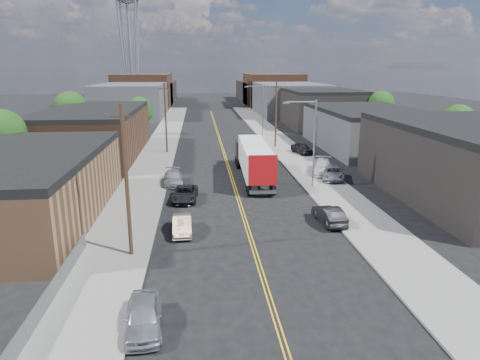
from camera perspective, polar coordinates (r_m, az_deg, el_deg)
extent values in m
plane|color=black|center=(77.65, -2.86, 5.86)|extent=(260.00, 260.00, 0.00)
cube|color=gold|center=(62.90, -2.19, 3.75)|extent=(0.32, 120.00, 0.01)
cube|color=slate|center=(63.06, -10.86, 3.58)|extent=(5.00, 140.00, 0.15)
cube|color=slate|center=(64.13, 6.33, 3.95)|extent=(5.00, 140.00, 0.15)
cube|color=brown|center=(38.71, -27.21, -1.21)|extent=(12.00, 22.00, 5.00)
cube|color=black|center=(38.11, -27.71, 2.84)|extent=(12.00, 22.00, 0.60)
cube|color=#492C1D|center=(62.97, -18.83, 5.74)|extent=(12.00, 26.00, 6.00)
cube|color=black|center=(62.58, -19.08, 8.72)|extent=(12.00, 26.00, 0.60)
cube|color=black|center=(45.55, 28.78, 1.78)|extent=(14.00, 22.00, 6.50)
cube|color=black|center=(44.99, 29.34, 6.18)|extent=(14.00, 22.00, 0.60)
cube|color=navy|center=(42.03, 21.14, 2.16)|extent=(0.30, 20.00, 0.80)
cube|color=#39393C|center=(68.29, 16.61, 6.36)|extent=(14.00, 24.00, 5.50)
cube|color=black|center=(67.94, 16.80, 8.90)|extent=(14.00, 24.00, 0.60)
cube|color=black|center=(92.64, 10.64, 9.27)|extent=(14.00, 22.00, 7.00)
cube|color=black|center=(92.37, 10.75, 11.62)|extent=(14.00, 22.00, 0.60)
cube|color=#39393C|center=(113.11, -14.13, 10.31)|extent=(16.00, 30.00, 8.00)
cube|color=#39393C|center=(114.37, 6.46, 10.70)|extent=(16.00, 30.00, 8.00)
cube|color=#492C1D|center=(137.78, -12.66, 11.55)|extent=(16.00, 26.00, 10.00)
cube|color=#492C1D|center=(138.82, 4.32, 11.88)|extent=(16.00, 26.00, 10.00)
cube|color=black|center=(157.71, -11.77, 11.43)|extent=(16.00, 40.00, 7.00)
cube|color=black|center=(158.62, 3.06, 11.73)|extent=(16.00, 40.00, 7.00)
cylinder|color=gray|center=(127.98, -14.38, 15.71)|extent=(0.80, 0.80, 30.00)
cylinder|color=gray|center=(126.51, -15.32, 15.66)|extent=(1.94, 1.94, 29.98)
cylinder|color=gray|center=(126.00, -13.68, 15.77)|extent=(1.94, 1.94, 29.98)
cylinder|color=gray|center=(129.99, -15.06, 15.64)|extent=(1.94, 1.94, 29.98)
cylinder|color=gray|center=(129.49, -13.47, 15.75)|extent=(1.94, 1.94, 29.98)
cylinder|color=gray|center=(43.87, 9.87, 4.64)|extent=(0.18, 0.18, 9.00)
cylinder|color=gray|center=(42.95, 8.17, 10.28)|extent=(3.00, 0.12, 0.12)
cube|color=gray|center=(42.63, 6.17, 10.18)|extent=(0.60, 0.25, 0.18)
cylinder|color=gray|center=(77.86, 3.06, 9.22)|extent=(0.18, 0.18, 9.00)
cylinder|color=gray|center=(77.35, 1.98, 12.39)|extent=(3.00, 0.12, 0.12)
cube|color=gray|center=(77.17, 0.85, 12.32)|extent=(0.60, 0.25, 0.18)
cylinder|color=black|center=(27.94, -14.87, -0.41)|extent=(0.26, 0.26, 10.00)
cube|color=black|center=(27.17, -15.46, 8.16)|extent=(1.60, 0.12, 0.12)
cylinder|color=black|center=(62.20, -9.88, 8.07)|extent=(0.26, 0.26, 10.00)
cube|color=black|center=(61.86, -10.05, 11.94)|extent=(1.60, 0.12, 0.12)
cylinder|color=black|center=(66.07, 4.80, 8.62)|extent=(0.26, 0.26, 10.00)
cube|color=black|center=(65.75, 4.88, 12.26)|extent=(1.60, 0.12, 0.12)
cube|color=slate|center=(24.50, -24.49, -14.65)|extent=(0.02, 16.00, 1.20)
cube|color=slate|center=(24.22, -24.65, -13.41)|extent=(0.05, 16.00, 0.05)
cylinder|color=black|center=(51.86, -28.63, 1.91)|extent=(0.36, 0.36, 4.25)
sphere|color=#14330D|center=(51.32, -29.10, 5.61)|extent=(4.76, 4.76, 4.76)
sphere|color=#14330D|center=(51.47, -28.24, 4.78)|extent=(3.74, 3.74, 3.74)
cylinder|color=black|center=(75.12, -21.41, 6.29)|extent=(0.36, 0.36, 4.50)
sphere|color=#14330D|center=(74.73, -21.67, 9.02)|extent=(5.04, 5.04, 5.04)
sphere|color=#14330D|center=(74.94, -21.10, 8.39)|extent=(3.96, 3.96, 3.96)
sphere|color=#14330D|center=(74.54, -22.08, 8.48)|extent=(3.60, 3.60, 3.60)
cylinder|color=black|center=(79.96, -13.10, 7.12)|extent=(0.36, 0.36, 3.75)
sphere|color=#14330D|center=(79.63, -13.23, 9.26)|extent=(4.20, 4.20, 4.20)
sphere|color=#14330D|center=(79.93, -12.74, 8.76)|extent=(3.30, 3.30, 3.30)
sphere|color=#14330D|center=(79.36, -13.60, 8.83)|extent=(3.00, 3.00, 3.00)
cylinder|color=black|center=(63.24, 26.68, 4.07)|extent=(0.36, 0.36, 4.00)
sphere|color=#14330D|center=(62.81, 27.02, 6.93)|extent=(4.48, 4.48, 4.48)
sphere|color=#14330D|center=(63.47, 27.26, 6.24)|extent=(3.52, 3.52, 3.52)
sphere|color=#14330D|center=(62.27, 26.77, 6.38)|extent=(3.20, 3.20, 3.20)
cylinder|color=black|center=(84.25, 18.13, 7.32)|extent=(0.36, 0.36, 4.25)
sphere|color=#14330D|center=(83.92, 18.32, 9.62)|extent=(4.76, 4.76, 4.76)
sphere|color=#14330D|center=(84.50, 18.56, 9.05)|extent=(3.74, 3.74, 3.74)
sphere|color=#14330D|center=(83.40, 18.07, 9.20)|extent=(3.40, 3.40, 3.40)
cube|color=silver|center=(46.23, 1.94, 3.09)|extent=(3.09, 12.52, 2.90)
cube|color=#9B0B0F|center=(40.22, 3.08, 1.29)|extent=(2.72, 0.21, 2.92)
cube|color=gray|center=(40.77, 3.04, -1.62)|extent=(2.58, 0.68, 0.25)
cube|color=black|center=(53.91, 0.87, 3.62)|extent=(2.70, 3.40, 3.21)
cylinder|color=black|center=(42.11, 2.76, -1.15)|extent=(2.73, 1.12, 1.04)
cylinder|color=black|center=(54.13, 0.86, 2.49)|extent=(2.62, 1.12, 1.04)
imported|color=#ACAEB1|center=(21.68, -12.74, -17.27)|extent=(2.03, 4.34, 1.44)
imported|color=#876D58|center=(32.48, -7.73, -5.97)|extent=(1.52, 3.98, 1.29)
imported|color=black|center=(40.23, -7.35, -1.82)|extent=(2.52, 4.88, 1.32)
imported|color=#A7AAAC|center=(45.88, -8.90, 0.28)|extent=(2.26, 4.98, 1.41)
imported|color=black|center=(34.85, 11.80, -4.57)|extent=(1.84, 4.44, 1.43)
imported|color=#989B9C|center=(48.00, 12.30, 0.92)|extent=(3.45, 5.35, 1.37)
imported|color=#BDBDBD|center=(50.34, 11.01, 1.76)|extent=(3.63, 5.86, 1.58)
imported|color=black|center=(61.60, 8.25, 4.22)|extent=(2.81, 4.72, 1.51)
imported|color=black|center=(61.57, 2.09, 4.21)|extent=(2.63, 5.45, 1.50)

